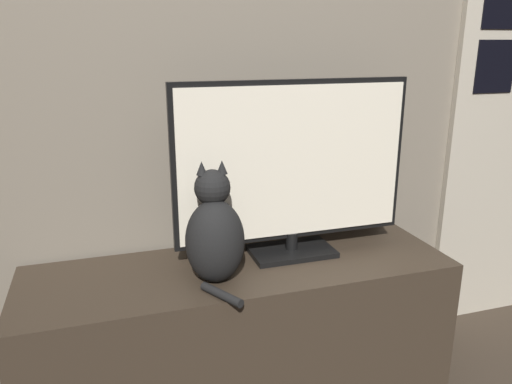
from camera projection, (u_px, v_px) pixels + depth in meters
name	position (u px, v px, depth m)	size (l,w,h in m)	color
wall_back	(218.00, 48.00, 1.84)	(4.80, 0.05, 2.60)	#756B5B
tv_stand	(241.00, 332.00, 1.88)	(1.54, 0.48, 0.55)	#33281E
tv	(293.00, 168.00, 1.81)	(0.89, 0.19, 0.65)	black
cat	(215.00, 234.00, 1.65)	(0.21, 0.31, 0.41)	black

